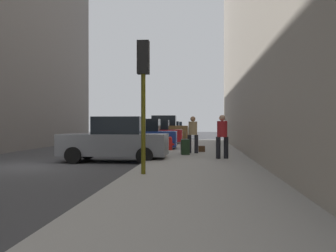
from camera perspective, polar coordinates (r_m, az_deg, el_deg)
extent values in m
plane|color=#38383A|center=(14.15, -20.41, -5.81)|extent=(120.00, 120.00, 0.00)
cube|color=gray|center=(12.77, 4.82, -6.11)|extent=(4.00, 40.00, 0.15)
cube|color=slate|center=(15.08, -8.18, -2.79)|extent=(4.20, 1.85, 0.84)
cube|color=black|center=(15.01, -7.44, 0.06)|extent=(1.89, 1.57, 0.70)
cylinder|color=black|center=(16.35, -12.10, -3.85)|extent=(0.64, 0.22, 0.64)
cylinder|color=black|center=(14.61, -14.26, -4.35)|extent=(0.64, 0.22, 0.64)
cylinder|color=black|center=(15.76, -2.56, -4.00)|extent=(0.64, 0.22, 0.64)
cylinder|color=black|center=(13.94, -3.58, -4.56)|extent=(0.64, 0.22, 0.64)
cube|color=navy|center=(20.80, -4.48, -1.94)|extent=(4.26, 1.97, 0.84)
cube|color=black|center=(20.76, -3.93, 0.12)|extent=(1.94, 1.62, 0.70)
cylinder|color=black|center=(21.95, -7.69, -2.80)|extent=(0.65, 0.24, 0.64)
cylinder|color=black|center=(20.15, -8.68, -3.07)|extent=(0.65, 0.24, 0.64)
cylinder|color=black|center=(21.60, -0.55, -2.84)|extent=(0.65, 0.24, 0.64)
cylinder|color=black|center=(19.76, -0.91, -3.13)|extent=(0.65, 0.24, 0.64)
cube|color=#B2191E|center=(26.71, -2.34, -1.45)|extent=(4.26, 1.99, 0.84)
cube|color=black|center=(26.68, -1.91, 0.16)|extent=(1.94, 1.63, 0.70)
cylinder|color=black|center=(27.80, -4.96, -2.15)|extent=(0.65, 0.24, 0.64)
cylinder|color=black|center=(25.98, -5.53, -2.32)|extent=(0.65, 0.24, 0.64)
cylinder|color=black|center=(27.55, 0.67, -2.17)|extent=(0.65, 0.24, 0.64)
cylinder|color=black|center=(25.71, 0.50, -2.34)|extent=(0.65, 0.24, 0.64)
cube|color=brown|center=(32.82, -0.94, -0.90)|extent=(4.62, 1.90, 1.10)
cube|color=black|center=(32.80, -0.59, 0.81)|extent=(2.09, 1.59, 0.90)
cylinder|color=black|center=(33.92, -3.31, -1.71)|extent=(0.64, 0.23, 0.64)
cylinder|color=black|center=(32.10, -3.75, -1.82)|extent=(0.64, 0.23, 0.64)
cylinder|color=black|center=(33.65, 1.74, -1.73)|extent=(0.64, 0.23, 0.64)
cylinder|color=black|center=(31.81, 1.59, -1.84)|extent=(0.64, 0.23, 0.64)
cube|color=#B7BABF|center=(38.76, -0.01, -0.91)|extent=(4.24, 1.93, 0.84)
cube|color=black|center=(38.74, 0.29, 0.20)|extent=(1.92, 1.60, 0.70)
cylinder|color=black|center=(39.80, -1.88, -1.42)|extent=(0.64, 0.23, 0.64)
cylinder|color=black|center=(37.97, -2.16, -1.50)|extent=(0.64, 0.23, 0.64)
cylinder|color=black|center=(39.62, 2.05, -1.42)|extent=(0.64, 0.23, 0.64)
cylinder|color=black|center=(37.78, 1.96, -1.51)|extent=(0.64, 0.23, 0.64)
cube|color=#193828|center=(44.87, 0.69, -0.75)|extent=(4.27, 2.00, 0.84)
cube|color=black|center=(44.86, 0.95, 0.21)|extent=(1.95, 1.63, 0.70)
cylinder|color=black|center=(45.87, -0.97, -1.19)|extent=(0.65, 0.24, 0.64)
cylinder|color=black|center=(44.03, -1.13, -1.25)|extent=(0.65, 0.24, 0.64)
cylinder|color=black|center=(45.76, 2.44, -1.19)|extent=(0.65, 0.24, 0.64)
cylinder|color=black|center=(43.93, 2.42, -1.26)|extent=(0.65, 0.24, 0.64)
cylinder|color=red|center=(19.41, 0.34, -2.89)|extent=(0.22, 0.22, 0.55)
sphere|color=red|center=(19.40, 0.34, -1.91)|extent=(0.20, 0.20, 0.20)
cylinder|color=red|center=(19.43, -0.13, -2.80)|extent=(0.10, 0.09, 0.09)
cylinder|color=red|center=(19.40, 0.81, -2.81)|extent=(0.10, 0.09, 0.09)
cylinder|color=#514C0F|center=(10.12, -3.79, 2.85)|extent=(0.12, 0.12, 3.60)
cube|color=black|center=(10.27, -3.79, 10.39)|extent=(0.32, 0.24, 0.90)
sphere|color=red|center=(10.45, -3.68, 11.78)|extent=(0.14, 0.14, 0.14)
sphere|color=yellow|center=(10.40, -3.68, 10.26)|extent=(0.14, 0.14, 0.14)
sphere|color=green|center=(10.36, -3.68, 8.74)|extent=(0.14, 0.14, 0.14)
cylinder|color=black|center=(17.38, 4.34, -2.76)|extent=(0.19, 0.19, 0.85)
cylinder|color=black|center=(17.41, 3.28, -2.76)|extent=(0.19, 0.19, 0.85)
cylinder|color=tan|center=(17.37, 3.81, -0.34)|extent=(0.42, 0.42, 0.62)
sphere|color=#997051|center=(17.37, 3.81, 1.08)|extent=(0.24, 0.24, 0.24)
cylinder|color=black|center=(14.86, 8.84, -3.28)|extent=(0.22, 0.22, 0.85)
cylinder|color=black|center=(14.76, 7.66, -3.30)|extent=(0.22, 0.22, 0.85)
cylinder|color=#A51E23|center=(14.78, 8.25, -0.45)|extent=(0.49, 0.49, 0.62)
sphere|color=tan|center=(14.78, 8.26, 1.22)|extent=(0.24, 0.24, 0.24)
cube|color=black|center=(16.61, 2.62, -3.20)|extent=(0.43, 0.60, 0.68)
cylinder|color=#333333|center=(16.59, 2.62, -1.40)|extent=(0.02, 0.02, 0.36)
cube|color=#472D19|center=(18.47, 5.17, -3.47)|extent=(0.32, 0.44, 0.28)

